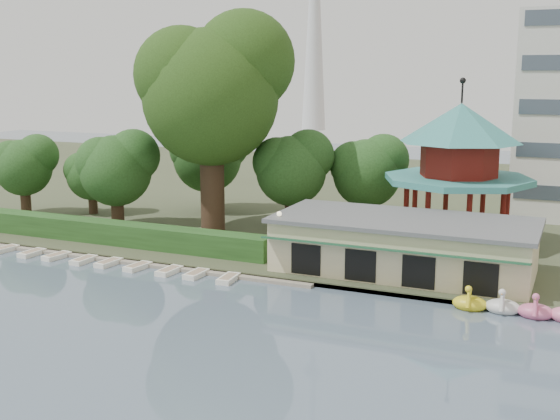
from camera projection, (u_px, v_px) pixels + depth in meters
The scene contains 11 objects.
ground_plane at pixel (100, 369), 35.17m from camera, with size 220.00×220.00×0.00m, color slate.
shore at pixel (381, 197), 81.88m from camera, with size 220.00×70.00×0.40m, color #424930.
embankment at pixel (251, 275), 50.69m from camera, with size 220.00×0.60×0.30m, color gray.
dock at pixel (114, 259), 55.31m from camera, with size 34.00×1.60×0.24m, color gray.
boathouse at pixel (404, 245), 50.54m from camera, with size 18.60×9.39×3.90m.
pavilion at pixel (459, 160), 57.77m from camera, with size 12.40×12.40×13.50m.
hedge at pixel (108, 232), 59.23m from camera, with size 30.00×2.00×1.80m, color #27501F.
lamp_post at pixel (279, 229), 51.01m from camera, with size 0.36×0.36×4.28m.
big_tree at pixel (213, 86), 61.37m from camera, with size 13.24×12.34×19.62m.
small_trees at pixel (200, 164), 67.50m from camera, with size 39.65×16.96×9.52m.
moored_rowboats at pixel (82, 259), 54.84m from camera, with size 27.34×2.52×0.36m.
Camera 1 is at (21.45, -26.58, 14.68)m, focal length 45.00 mm.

